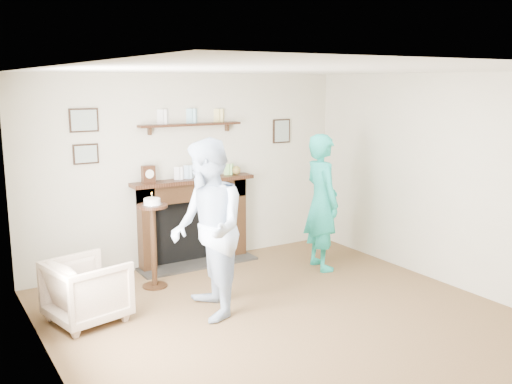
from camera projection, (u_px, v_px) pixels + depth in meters
ground at (298, 326)px, 5.67m from camera, size 5.00×5.00×0.00m
room_shell at (262, 157)px, 5.94m from camera, size 4.54×5.02×2.52m
armchair at (89, 321)px, 5.81m from camera, size 0.86×0.84×0.65m
man at (209, 315)px, 5.95m from camera, size 0.88×1.03×1.85m
woman at (320, 267)px, 7.47m from camera, size 0.52×0.70×1.75m
pedestal_table at (153, 229)px, 6.64m from camera, size 0.36×0.36×1.14m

